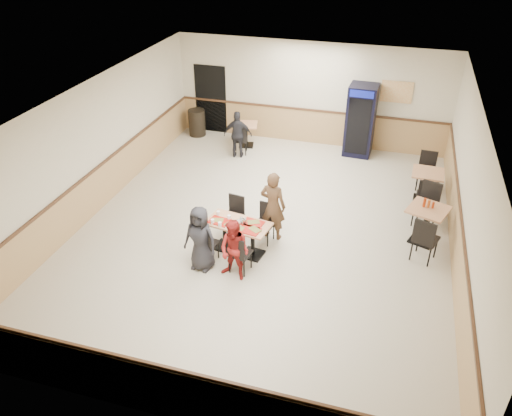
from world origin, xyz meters
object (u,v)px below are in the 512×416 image
(diner_woman_right, at_px, (235,250))
(pepsi_cooler, at_px, (360,120))
(side_table_near, at_px, (426,220))
(back_table, at_px, (246,131))
(trash_bin, at_px, (197,123))
(main_table, at_px, (238,233))
(diner_man_opposite, at_px, (273,206))
(lone_diner, at_px, (238,135))
(diner_woman_left, at_px, (200,239))
(side_table_far, at_px, (426,182))

(diner_woman_right, height_order, pepsi_cooler, pepsi_cooler)
(side_table_near, xyz_separation_m, back_table, (-5.11, 3.67, -0.09))
(diner_woman_right, xyz_separation_m, trash_bin, (-3.33, 6.30, -0.23))
(diner_woman_right, distance_m, side_table_near, 4.18)
(main_table, xyz_separation_m, diner_man_opposite, (0.54, 0.71, 0.32))
(diner_man_opposite, relative_size, lone_diner, 1.15)
(diner_woman_left, distance_m, side_table_far, 5.81)
(side_table_near, bearing_deg, back_table, 144.34)
(diner_man_opposite, bearing_deg, lone_diner, -53.84)
(trash_bin, bearing_deg, diner_man_opposite, -52.33)
(diner_man_opposite, distance_m, side_table_near, 3.25)
(lone_diner, distance_m, side_table_far, 5.24)
(diner_man_opposite, bearing_deg, side_table_near, -159.04)
(side_table_far, bearing_deg, main_table, -138.72)
(lone_diner, bearing_deg, diner_man_opposite, 107.46)
(diner_man_opposite, bearing_deg, trash_bin, -44.57)
(diner_woman_left, distance_m, side_table_near, 4.75)
(side_table_far, xyz_separation_m, pepsi_cooler, (-1.87, 2.27, 0.50))
(side_table_near, relative_size, pepsi_cooler, 0.48)
(lone_diner, height_order, side_table_near, lone_diner)
(lone_diner, bearing_deg, side_table_far, 157.05)
(main_table, distance_m, side_table_near, 3.97)
(lone_diner, distance_m, pepsi_cooler, 3.48)
(lone_diner, xyz_separation_m, back_table, (-0.00, 0.78, -0.22))
(lone_diner, bearing_deg, back_table, -100.94)
(diner_woman_right, distance_m, diner_man_opposite, 1.59)
(diner_woman_right, relative_size, back_table, 1.65)
(side_table_far, relative_size, pepsi_cooler, 0.38)
(side_table_near, relative_size, trash_bin, 1.20)
(side_table_near, height_order, side_table_far, side_table_near)
(diner_woman_left, bearing_deg, diner_man_opposite, 59.16)
(back_table, bearing_deg, pepsi_cooler, 6.89)
(diner_woman_left, distance_m, back_table, 5.91)
(diner_woman_right, height_order, lone_diner, lone_diner)
(diner_woman_left, distance_m, trash_bin, 6.72)
(main_table, xyz_separation_m, pepsi_cooler, (1.83, 5.51, 0.55))
(diner_woman_right, relative_size, side_table_far, 1.64)
(diner_woman_left, bearing_deg, pepsi_cooler, 75.32)
(main_table, relative_size, pepsi_cooler, 0.69)
(main_table, xyz_separation_m, trash_bin, (-3.13, 5.47, -0.06))
(side_table_near, bearing_deg, pepsi_cooler, 114.60)
(diner_woman_right, xyz_separation_m, side_table_near, (3.49, 2.29, -0.09))
(main_table, xyz_separation_m, lone_diner, (-1.42, 4.34, 0.21))
(lone_diner, relative_size, trash_bin, 1.66)
(main_table, distance_m, side_table_far, 4.93)
(diner_man_opposite, distance_m, lone_diner, 4.12)
(side_table_near, bearing_deg, side_table_far, 89.67)
(diner_woman_left, height_order, trash_bin, diner_woman_left)
(main_table, height_order, back_table, main_table)
(side_table_near, bearing_deg, diner_woman_right, -146.81)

